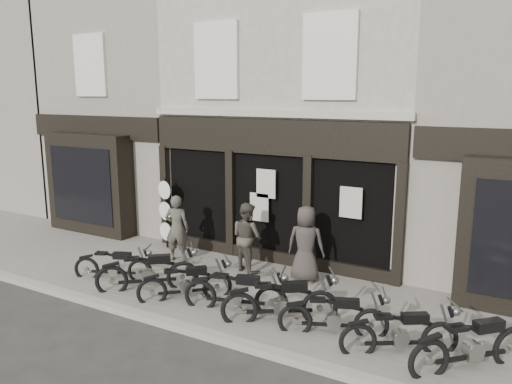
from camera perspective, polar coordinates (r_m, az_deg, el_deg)
The scene contains 18 objects.
ground_plane at distance 11.31m, azimuth -5.85°, elevation -12.60°, with size 90.00×90.00×0.00m, color #2D2B28.
pavement at distance 11.97m, azimuth -3.31°, elevation -10.86°, with size 30.00×4.20×0.12m, color slate.
kerb at distance 10.39m, azimuth -9.99°, elevation -14.58°, with size 30.00×0.25×0.13m, color gray.
central_building at distance 15.57m, azimuth 6.81°, elevation 9.42°, with size 7.30×6.22×8.34m.
neighbour_left at distance 18.93m, azimuth -11.50°, elevation 9.47°, with size 5.60×6.73×8.34m.
filler_left at distance 25.10m, azimuth -25.71°, elevation 9.13°, with size 11.00×6.00×8.20m, color gray.
motorcycle_0 at distance 12.73m, azimuth -15.89°, elevation -8.37°, with size 1.87×1.02×0.95m.
motorcycle_1 at distance 11.86m, azimuth -12.16°, elevation -9.32°, with size 1.95×1.71×1.12m.
motorcycle_2 at distance 11.22m, azimuth -7.97°, elevation -10.64°, with size 1.68×1.60×1.00m.
motorcycle_3 at distance 10.58m, azimuth -2.22°, elevation -11.78°, with size 2.17×0.96×1.07m.
motorcycle_4 at distance 10.11m, azimuth 2.90°, elevation -12.80°, with size 2.07×1.52×1.12m.
motorcycle_5 at distance 9.74m, azimuth 8.94°, elevation -14.21°, with size 1.96×1.06×0.99m.
motorcycle_6 at distance 9.36m, azimuth 16.20°, elevation -15.62°, with size 1.88×1.36×1.01m.
motorcycle_7 at distance 9.26m, azimuth 23.59°, elevation -16.16°, with size 1.84×1.85×1.12m.
man_left at distance 13.51m, azimuth -9.03°, elevation -4.09°, with size 0.65×0.43×1.79m, color #49453C.
man_centre at distance 12.60m, azimuth -1.03°, elevation -5.15°, with size 0.86×0.67×1.76m, color #464138.
man_right at distance 11.99m, azimuth 5.71°, elevation -5.88°, with size 0.90×0.58×1.84m, color #39332F.
advert_sign_post at distance 14.65m, azimuth -10.26°, elevation -2.76°, with size 0.53×0.34×2.17m.
Camera 1 is at (6.07, -8.38, 4.57)m, focal length 35.00 mm.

